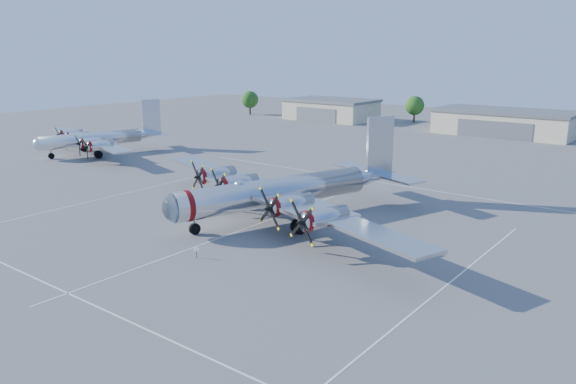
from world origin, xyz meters
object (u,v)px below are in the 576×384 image
Objects in this scene: tree_west at (415,106)px; main_bomber_b29 at (286,217)px; hangar_center at (505,122)px; tree_far_west at (250,100)px; bomber_west at (99,154)px; info_placard at (196,251)px; hangar_west at (331,109)px.

tree_west reaches higher than main_bomber_b29.
tree_west is (-25.00, 8.04, 1.51)m from hangar_center.
tree_far_west reaches higher than bomber_west.
hangar_center is 0.62× the size of main_bomber_b29.
hangar_center is at bearing 69.71° from bomber_west.
main_bomber_b29 is 51.14m from bomber_west.
tree_far_west is 6.87× the size of info_placard.
tree_far_west reaches higher than info_placard.
tree_west reaches higher than hangar_west.
hangar_center reaches higher than info_placard.
hangar_west is at bearing 9.01° from tree_far_west.
info_placard is (2.19, -92.85, -2.03)m from hangar_center.
main_bomber_b29 is at bearing -89.44° from hangar_center.
tree_far_west is 1.00× the size of tree_west.
main_bomber_b29 reaches higher than bomber_west.
info_placard is at bearing -63.06° from hangar_west.
hangar_west is 67.88m from bomber_west.
bomber_west is at bearing -172.85° from main_bomber_b29.
info_placard is (27.19, -100.88, -3.54)m from tree_west.
main_bomber_b29 is 14.74m from info_placard.
main_bomber_b29 is (45.76, -78.19, -2.71)m from hangar_west.
main_bomber_b29 is at bearing -46.37° from tree_far_west.
hangar_center is at bearing 3.24° from tree_far_west.
tree_west is at bearing 162.18° from hangar_center.
hangar_center is at bearing -17.82° from tree_west.
bomber_west is (-24.29, -75.73, -4.22)m from tree_west.
hangar_west is at bearing 102.14° from bomber_west.
main_bomber_b29 is 1.34× the size of bomber_west.
hangar_center is 4.31× the size of tree_west.
hangar_center is 83.78m from bomber_west.
info_placard is at bearing -50.92° from tree_far_west.
hangar_west is 3.40× the size of tree_far_west.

